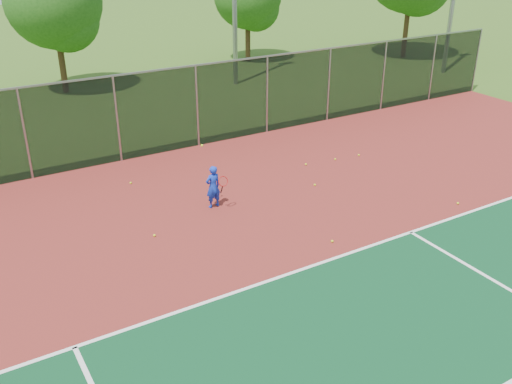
{
  "coord_description": "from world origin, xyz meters",
  "views": [
    {
      "loc": [
        -8.44,
        -6.39,
        7.54
      ],
      "look_at": [
        -1.66,
        5.0,
        1.3
      ],
      "focal_mm": 40.0,
      "sensor_mm": 36.0,
      "label": 1
    }
  ],
  "objects": [
    {
      "name": "practice_ball_2",
      "position": [
        2.31,
        8.32,
        0.06
      ],
      "size": [
        0.07,
        0.07,
        0.07
      ],
      "primitive_type": "sphere",
      "color": "yellow",
      "rests_on": "court_apron"
    },
    {
      "name": "practice_ball_1",
      "position": [
        -4.02,
        6.33,
        0.06
      ],
      "size": [
        0.07,
        0.07,
        0.07
      ],
      "primitive_type": "sphere",
      "color": "yellow",
      "rests_on": "court_apron"
    },
    {
      "name": "practice_ball_6",
      "position": [
        4.43,
        3.54,
        0.06
      ],
      "size": [
        0.07,
        0.07,
        0.07
      ],
      "primitive_type": "sphere",
      "color": "yellow",
      "rests_on": "court_apron"
    },
    {
      "name": "fence_back",
      "position": [
        0.0,
        12.0,
        1.56
      ],
      "size": [
        30.0,
        0.06,
        3.03
      ],
      "color": "black",
      "rests_on": "court_apron"
    },
    {
      "name": "practice_ball_0",
      "position": [
        -3.4,
        9.91,
        0.06
      ],
      "size": [
        0.07,
        0.07,
        0.07
      ],
      "primitive_type": "sphere",
      "color": "yellow",
      "rests_on": "court_apron"
    },
    {
      "name": "court_apron",
      "position": [
        0.0,
        2.0,
        0.01
      ],
      "size": [
        30.0,
        20.0,
        0.02
      ],
      "primitive_type": "cube",
      "color": "maroon",
      "rests_on": "ground"
    },
    {
      "name": "tennis_player",
      "position": [
        -1.86,
        7.1,
        0.67
      ],
      "size": [
        0.59,
        0.59,
        1.97
      ],
      "color": "#1433C1",
      "rests_on": "court_apron"
    },
    {
      "name": "practice_ball_3",
      "position": [
        -0.14,
        3.67,
        0.06
      ],
      "size": [
        0.07,
        0.07,
        0.07
      ],
      "primitive_type": "sphere",
      "color": "yellow",
      "rests_on": "court_apron"
    },
    {
      "name": "ground",
      "position": [
        0.0,
        0.0,
        0.0
      ],
      "size": [
        120.0,
        120.0,
        0.0
      ],
      "primitive_type": "plane",
      "color": "#325618",
      "rests_on": "ground"
    },
    {
      "name": "practice_ball_4",
      "position": [
        3.47,
        8.18,
        0.06
      ],
      "size": [
        0.07,
        0.07,
        0.07
      ],
      "primitive_type": "sphere",
      "color": "yellow",
      "rests_on": "court_apron"
    },
    {
      "name": "practice_ball_5",
      "position": [
        4.44,
        8.05,
        0.06
      ],
      "size": [
        0.07,
        0.07,
        0.07
      ],
      "primitive_type": "sphere",
      "color": "yellow",
      "rests_on": "court_apron"
    },
    {
      "name": "tree_back_left",
      "position": [
        -2.28,
        22.16,
        4.13
      ],
      "size": [
        4.48,
        4.48,
        6.58
      ],
      "color": "#382314",
      "rests_on": "ground"
    },
    {
      "name": "practice_ball_7",
      "position": [
        1.57,
        6.78,
        0.06
      ],
      "size": [
        0.07,
        0.07,
        0.07
      ],
      "primitive_type": "sphere",
      "color": "yellow",
      "rests_on": "court_apron"
    }
  ]
}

